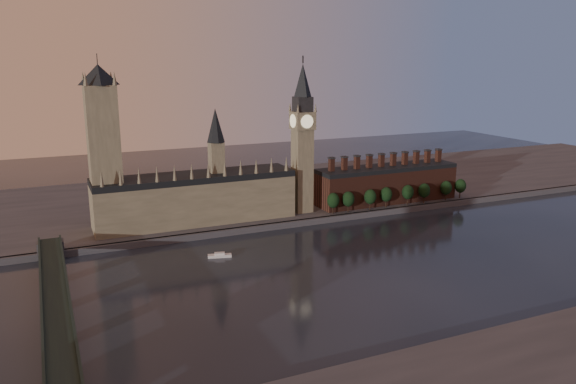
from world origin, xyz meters
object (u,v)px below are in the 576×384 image
(river_boat, at_px, (220,255))
(westminster_bridge, at_px, (57,313))
(big_ben, at_px, (302,137))
(victoria_tower, at_px, (104,144))

(river_boat, bearing_deg, westminster_bridge, -131.88)
(big_ben, bearing_deg, victoria_tower, 177.80)
(westminster_bridge, xyz_separation_m, river_boat, (86.87, 56.27, -6.42))
(big_ben, relative_size, westminster_bridge, 0.54)
(victoria_tower, height_order, river_boat, victoria_tower)
(westminster_bridge, distance_m, river_boat, 103.70)
(victoria_tower, distance_m, big_ben, 130.12)
(victoria_tower, bearing_deg, westminster_bridge, -106.56)
(victoria_tower, xyz_separation_m, river_boat, (51.87, -61.43, -58.07))
(big_ben, distance_m, river_boat, 111.37)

